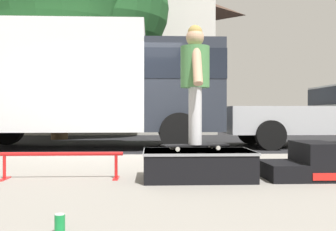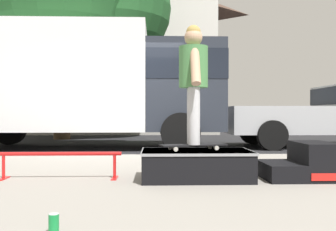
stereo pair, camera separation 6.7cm
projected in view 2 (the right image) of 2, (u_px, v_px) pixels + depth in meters
name	position (u px, v px, depth m)	size (l,w,h in m)	color
ground_plane	(125.00, 158.00, 7.58)	(140.00, 140.00, 0.00)	black
sidewalk_slab	(105.00, 182.00, 4.58)	(50.00, 5.00, 0.12)	gray
skate_box	(196.00, 164.00, 4.41)	(1.26, 0.75, 0.34)	black
kicker_ramp	(304.00, 164.00, 4.45)	(0.81, 0.70, 0.43)	black
grind_rail	(59.00, 159.00, 4.45)	(1.44, 0.28, 0.31)	red
skateboard	(193.00, 145.00, 4.42)	(0.80, 0.41, 0.07)	black
skater_kid	(193.00, 74.00, 4.42)	(0.34, 0.71, 1.38)	silver
soda_can	(54.00, 224.00, 2.42)	(0.07, 0.07, 0.13)	#198C3F
box_truck	(86.00, 81.00, 9.73)	(6.91, 2.63, 3.05)	white
house_behind	(119.00, 48.00, 19.57)	(9.54, 8.23, 8.40)	silver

